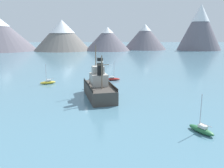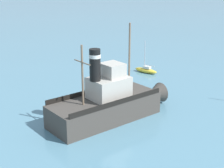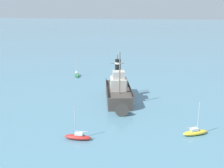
% 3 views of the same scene
% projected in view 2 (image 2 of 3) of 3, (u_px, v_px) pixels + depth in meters
% --- Properties ---
extents(ground_plane, '(600.00, 600.00, 0.00)m').
position_uv_depth(ground_plane, '(100.00, 115.00, 37.46)').
color(ground_plane, teal).
extents(old_tugboat, '(6.82, 14.79, 9.90)m').
position_uv_depth(old_tugboat, '(110.00, 102.00, 35.97)').
color(old_tugboat, '#423D38').
rests_on(old_tugboat, ground).
extents(sailboat_yellow, '(3.91, 2.61, 4.90)m').
position_uv_depth(sailboat_yellow, '(146.00, 70.00, 52.57)').
color(sailboat_yellow, gold).
rests_on(sailboat_yellow, ground).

